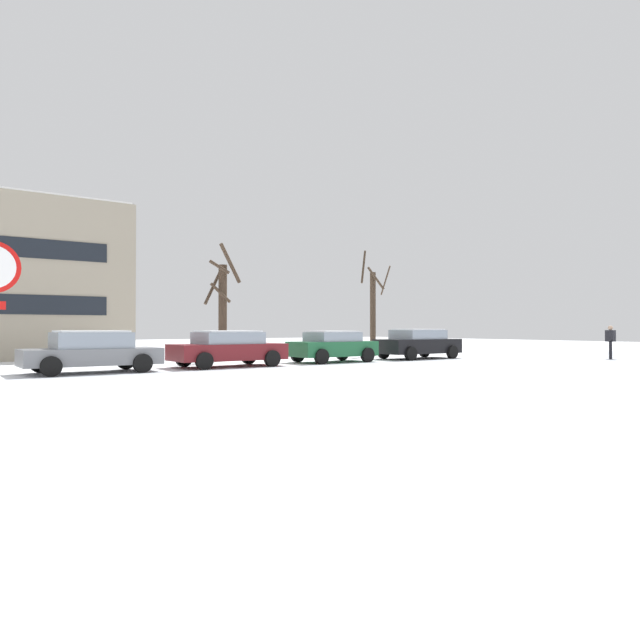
# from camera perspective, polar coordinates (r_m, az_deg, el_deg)

# --- Properties ---
(ground_plane) EXTENTS (120.00, 120.00, 0.00)m
(ground_plane) POSITION_cam_1_polar(r_m,az_deg,el_deg) (12.14, -24.38, -7.89)
(ground_plane) COLOR white
(road_surface) EXTENTS (80.00, 8.47, 0.00)m
(road_surface) POSITION_cam_1_polar(r_m,az_deg,el_deg) (15.31, -26.70, -6.37)
(road_surface) COLOR #B7BCC4
(road_surface) RESTS_ON ground
(parked_car_gray) EXTENTS (4.37, 2.14, 1.42)m
(parked_car_gray) POSITION_cam_1_polar(r_m,az_deg,el_deg) (20.76, -21.77, -2.90)
(parked_car_gray) COLOR slate
(parked_car_gray) RESTS_ON ground
(parked_car_maroon) EXTENTS (4.36, 2.17, 1.41)m
(parked_car_maroon) POSITION_cam_1_polar(r_m,az_deg,el_deg) (22.56, -9.13, -2.77)
(parked_car_maroon) COLOR maroon
(parked_car_maroon) RESTS_ON ground
(parked_car_green) EXTENTS (3.82, 2.06, 1.38)m
(parked_car_green) POSITION_cam_1_polar(r_m,az_deg,el_deg) (25.25, 1.26, -2.59)
(parked_car_green) COLOR #1E6038
(parked_car_green) RESTS_ON ground
(parked_car_black) EXTENTS (4.32, 2.11, 1.46)m
(parked_car_black) POSITION_cam_1_polar(r_m,az_deg,el_deg) (28.46, 9.71, -2.30)
(parked_car_black) COLOR black
(parked_car_black) RESTS_ON ground
(pedestrian_crossing) EXTENTS (0.50, 0.41, 1.62)m
(pedestrian_crossing) POSITION_cam_1_polar(r_m,az_deg,el_deg) (31.13, 26.91, -1.75)
(pedestrian_crossing) COLOR black
(pedestrian_crossing) RESTS_ON ground
(tree_far_mid) EXTENTS (1.55, 1.56, 5.26)m
(tree_far_mid) POSITION_cam_1_polar(r_m,az_deg,el_deg) (26.24, -9.66, 1.34)
(tree_far_mid) COLOR #423326
(tree_far_mid) RESTS_ON ground
(tree_far_right) EXTENTS (1.78, 1.78, 5.76)m
(tree_far_right) POSITION_cam_1_polar(r_m,az_deg,el_deg) (30.92, 5.27, 1.08)
(tree_far_right) COLOR #423326
(tree_far_right) RESTS_ON ground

